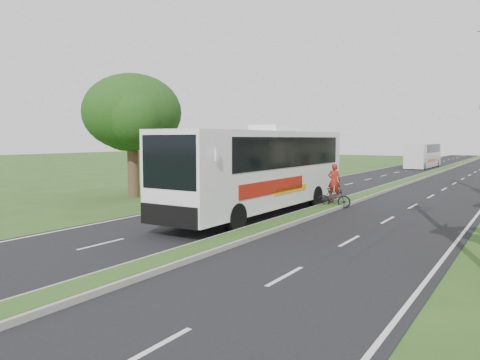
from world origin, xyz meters
The scene contains 8 objects.
ground centered at (0.00, 0.00, 0.00)m, with size 180.00×180.00×0.00m, color #294C1B.
road_asphalt centered at (0.00, 20.00, 0.01)m, with size 14.00×160.00×0.02m, color black.
median_strip centered at (0.00, 20.00, 0.10)m, with size 1.20×160.00×0.18m.
lane_edge_left centered at (-6.70, 20.00, 0.00)m, with size 0.12×160.00×0.01m, color silver.
shade_tree centered at (-12.11, 10.02, 5.03)m, with size 6.30×6.00×7.54m.
coach_bus_main centered at (-2.01, 8.46, 2.34)m, with size 2.85×13.19×4.26m.
coach_bus_far centered at (-2.77, 49.85, 1.69)m, with size 2.38×10.27×2.98m.
motorcyclist centered at (0.16, 12.16, 0.84)m, with size 1.78×1.00×2.31m.
Camera 1 is at (8.89, -10.73, 3.61)m, focal length 35.00 mm.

